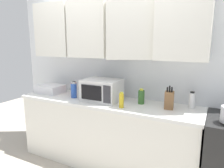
{
  "coord_description": "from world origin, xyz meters",
  "views": [
    {
      "loc": [
        1.29,
        -2.62,
        1.65
      ],
      "look_at": [
        0.07,
        -0.25,
        1.12
      ],
      "focal_mm": 33.54,
      "sensor_mm": 36.0,
      "label": 1
    }
  ],
  "objects": [
    {
      "name": "bottle_yellow_mustard",
      "position": [
        0.31,
        -0.48,
        0.99
      ],
      "size": [
        0.06,
        0.06,
        0.19
      ],
      "color": "gold",
      "rests_on": "counter_run"
    },
    {
      "name": "counter_run",
      "position": [
        0.0,
        -0.3,
        0.45
      ],
      "size": [
        2.43,
        0.63,
        0.9
      ],
      "color": "white",
      "rests_on": "ground_plane"
    },
    {
      "name": "bottle_blue_cleaner",
      "position": [
        -0.47,
        -0.36,
        1.0
      ],
      "size": [
        0.08,
        0.08,
        0.22
      ],
      "color": "#2D56B7",
      "rests_on": "counter_run"
    },
    {
      "name": "bottle_white_jar",
      "position": [
        1.04,
        -0.13,
        0.99
      ],
      "size": [
        0.07,
        0.07,
        0.2
      ],
      "color": "white",
      "rests_on": "counter_run"
    },
    {
      "name": "microwave",
      "position": [
        -0.05,
        -0.31,
        1.04
      ],
      "size": [
        0.48,
        0.37,
        0.28
      ],
      "color": "silver",
      "rests_on": "counter_run"
    },
    {
      "name": "wall_back_with_cabinets",
      "position": [
        0.0,
        -0.07,
        1.58
      ],
      "size": [
        3.3,
        0.52,
        2.6
      ],
      "color": "white",
      "rests_on": "ground_plane"
    },
    {
      "name": "bottle_green_oil",
      "position": [
        0.46,
        -0.22,
        0.99
      ],
      "size": [
        0.08,
        0.08,
        0.19
      ],
      "color": "#386B2D",
      "rests_on": "counter_run"
    },
    {
      "name": "dish_rack",
      "position": [
        -0.96,
        -0.3,
        0.96
      ],
      "size": [
        0.38,
        0.3,
        0.12
      ],
      "primitive_type": "cube",
      "color": "silver",
      "rests_on": "counter_run"
    },
    {
      "name": "bottle_red_sauce",
      "position": [
        -0.6,
        -0.19,
        0.99
      ],
      "size": [
        0.08,
        0.08,
        0.19
      ],
      "color": "red",
      "rests_on": "counter_run"
    },
    {
      "name": "knife_block",
      "position": [
        0.81,
        -0.26,
        1.0
      ],
      "size": [
        0.11,
        0.13,
        0.27
      ],
      "color": "brown",
      "rests_on": "counter_run"
    }
  ]
}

